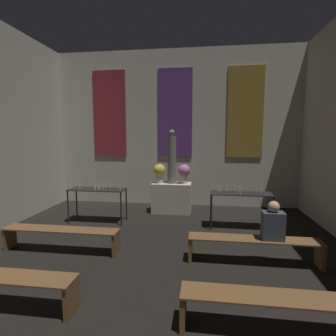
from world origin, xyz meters
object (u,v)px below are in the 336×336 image
statue (172,158)px  pew_back_right (254,245)px  person_seated (273,223)px  flower_vase_left (159,172)px  candle_rack_left (97,193)px  pew_third_right (282,307)px  altar (172,198)px  candle_rack_right (240,197)px  flower_vase_right (184,172)px  pew_back_left (61,234)px

statue → pew_back_right: 3.64m
statue → person_seated: 3.69m
flower_vase_left → pew_back_right: 3.72m
flower_vase_left → candle_rack_left: (-1.45, -1.10, -0.43)m
flower_vase_left → pew_third_right: 5.14m
person_seated → pew_back_right: bearing=180.0°
altar → statue: statue is taller
flower_vase_left → candle_rack_right: bearing=-26.9°
candle_rack_left → pew_third_right: (3.59, -3.50, -0.42)m
statue → pew_third_right: statue is taller
altar → pew_third_right: 4.93m
pew_third_right → altar: bearing=111.3°
altar → candle_rack_right: candle_rack_right is taller
flower_vase_right → pew_back_right: (1.43, -2.92, -0.85)m
altar → pew_third_right: altar is taller
statue → person_seated: (2.09, -2.92, -0.85)m
pew_third_right → pew_back_left: bearing=154.9°
pew_third_right → flower_vase_left: bearing=115.0°
candle_rack_left → candle_rack_right: 3.60m
pew_back_left → person_seated: (3.88, 0.00, 0.40)m
statue → pew_back_left: (-1.79, -2.92, -1.25)m
candle_rack_right → person_seated: person_seated is taller
candle_rack_right → pew_back_left: size_ratio=0.65×
pew_back_left → pew_third_right: bearing=-25.1°
candle_rack_right → pew_back_right: bearing=-90.3°
statue → candle_rack_right: (1.80, -1.09, -0.83)m
altar → flower_vase_right: (0.36, 0.00, 0.76)m
statue → pew_third_right: size_ratio=0.68×
candle_rack_right → pew_back_right: (-0.01, -1.82, -0.42)m
candle_rack_right → pew_third_right: 3.52m
person_seated → statue: bearing=125.7°
flower_vase_left → candle_rack_right: (2.16, -1.09, -0.43)m
candle_rack_right → pew_third_right: bearing=-90.2°
candle_rack_left → pew_back_left: (0.02, -1.82, -0.42)m
altar → flower_vase_right: size_ratio=2.04×
pew_third_right → pew_back_left: 3.95m
flower_vase_left → flower_vase_right: (0.72, 0.00, 0.00)m
flower_vase_left → pew_back_right: bearing=-53.6°
altar → pew_third_right: size_ratio=0.50×
flower_vase_right → candle_rack_right: bearing=-37.3°
pew_back_left → pew_back_right: bearing=0.0°
pew_back_right → person_seated: 0.51m
pew_third_right → pew_back_left: (-3.58, 1.68, 0.00)m
flower_vase_right → pew_third_right: flower_vase_right is taller
pew_third_right → pew_back_right: same height
flower_vase_right → pew_third_right: bearing=-72.7°
candle_rack_right → flower_vase_right: bearing=142.7°
flower_vase_left → statue: bearing=0.0°
flower_vase_left → candle_rack_left: size_ratio=0.38×
pew_back_left → person_seated: bearing=0.0°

